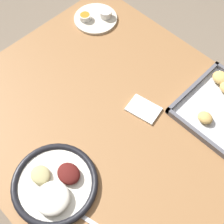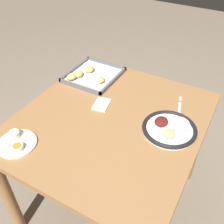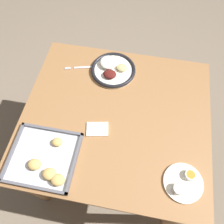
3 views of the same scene
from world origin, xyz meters
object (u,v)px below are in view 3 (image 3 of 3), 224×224
Objects in this scene: saucer_plate at (183,183)px; baking_tray at (45,160)px; fork at (83,67)px; napkin at (97,129)px; dinner_plate at (113,69)px.

saucer_plate is 0.61m from baking_tray.
saucer_plate is (-0.58, 0.54, 0.01)m from fork.
saucer_plate reaches higher than napkin.
dinner_plate is 1.46× the size of saucer_plate.
fork is at bearing -43.03° from saucer_plate.
baking_tray is (0.20, 0.57, -0.00)m from dinner_plate.
dinner_plate is at bearing -109.76° from baking_tray.
saucer_plate is at bearing 156.70° from napkin.
saucer_plate is at bearing 122.65° from fork.
baking_tray reaches higher than fork.
fork is at bearing -65.81° from napkin.
napkin reaches higher than fork.
napkin is at bearing 99.87° from fork.
saucer_plate is 0.45m from napkin.
napkin is at bearing 88.95° from dinner_plate.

